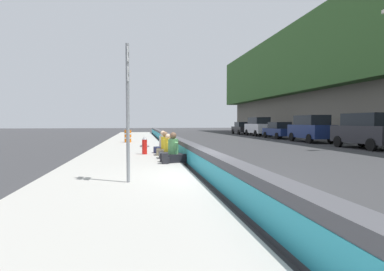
% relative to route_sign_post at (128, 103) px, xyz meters
% --- Properties ---
extents(ground_plane, '(160.00, 160.00, 0.00)m').
position_rel_route_sign_post_xyz_m(ground_plane, '(0.68, -2.34, -2.21)').
color(ground_plane, '#353538').
rests_on(ground_plane, ground).
extents(sidewalk_strip, '(80.00, 4.40, 0.14)m').
position_rel_route_sign_post_xyz_m(sidewalk_strip, '(0.68, 0.31, -2.14)').
color(sidewalk_strip, '#A8A59E').
rests_on(sidewalk_strip, ground_plane).
extents(jersey_barrier, '(76.00, 0.45, 0.85)m').
position_rel_route_sign_post_xyz_m(jersey_barrier, '(0.68, -2.34, -1.79)').
color(jersey_barrier, '#47474C').
rests_on(jersey_barrier, ground_plane).
extents(route_sign_post, '(0.44, 0.09, 3.60)m').
position_rel_route_sign_post_xyz_m(route_sign_post, '(0.00, 0.00, 0.00)').
color(route_sign_post, gray).
rests_on(route_sign_post, sidewalk_strip).
extents(fire_hydrant, '(0.26, 0.46, 0.88)m').
position_rel_route_sign_post_xyz_m(fire_hydrant, '(7.13, -0.54, -1.62)').
color(fire_hydrant, red).
rests_on(fire_hydrant, sidewalk_strip).
extents(seated_person_foreground, '(0.94, 1.02, 1.18)m').
position_rel_route_sign_post_xyz_m(seated_person_foreground, '(3.96, -1.60, -1.70)').
color(seated_person_foreground, black).
rests_on(seated_person_foreground, sidewalk_strip).
extents(seated_person_middle, '(0.68, 0.77, 1.06)m').
position_rel_route_sign_post_xyz_m(seated_person_middle, '(5.29, -1.52, -1.74)').
color(seated_person_middle, '#424247').
rests_on(seated_person_middle, sidewalk_strip).
extents(seated_person_rear, '(0.77, 0.87, 1.12)m').
position_rel_route_sign_post_xyz_m(seated_person_rear, '(6.62, -1.49, -1.72)').
color(seated_person_rear, '#706651').
rests_on(seated_person_rear, sidewalk_strip).
extents(seated_person_far, '(0.86, 0.95, 1.13)m').
position_rel_route_sign_post_xyz_m(seated_person_far, '(7.71, -1.48, -1.72)').
color(seated_person_far, '#23284C').
rests_on(seated_person_far, sidewalk_strip).
extents(backpack, '(0.32, 0.28, 0.40)m').
position_rel_route_sign_post_xyz_m(backpack, '(3.50, -1.25, -1.88)').
color(backpack, '#232328').
rests_on(backpack, sidewalk_strip).
extents(construction_barrel, '(0.54, 0.54, 0.95)m').
position_rel_route_sign_post_xyz_m(construction_barrel, '(16.45, 0.59, -1.59)').
color(construction_barrel, orange).
rests_on(construction_barrel, sidewalk_strip).
extents(parked_car_third, '(4.81, 2.09, 2.28)m').
position_rel_route_sign_post_xyz_m(parked_car_third, '(9.51, -14.61, -1.03)').
color(parked_car_third, '#28282D').
rests_on(parked_car_third, ground_plane).
extents(parked_car_fourth, '(4.86, 2.18, 2.28)m').
position_rel_route_sign_post_xyz_m(parked_car_fourth, '(16.08, -14.57, -1.03)').
color(parked_car_fourth, navy).
rests_on(parked_car_fourth, ground_plane).
extents(parked_car_midline, '(4.51, 1.97, 1.71)m').
position_rel_route_sign_post_xyz_m(parked_car_midline, '(22.09, -14.55, -1.35)').
color(parked_car_midline, navy).
rests_on(parked_car_midline, ground_plane).
extents(parked_car_far, '(4.80, 2.07, 2.28)m').
position_rel_route_sign_post_xyz_m(parked_car_far, '(28.10, -14.67, -1.03)').
color(parked_car_far, silver).
rests_on(parked_car_far, ground_plane).
extents(parked_car_farther, '(4.54, 2.02, 1.71)m').
position_rel_route_sign_post_xyz_m(parked_car_farther, '(33.91, -14.53, -1.35)').
color(parked_car_farther, black).
rests_on(parked_car_farther, ground_plane).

